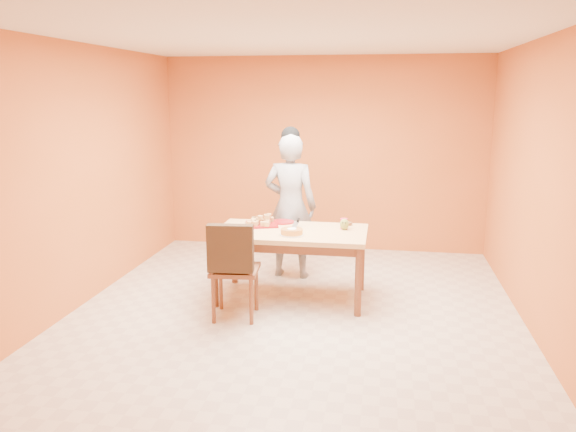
% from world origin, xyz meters
% --- Properties ---
extents(floor, '(5.00, 5.00, 0.00)m').
position_xyz_m(floor, '(0.00, 0.00, 0.00)').
color(floor, beige).
rests_on(floor, ground).
extents(ceiling, '(5.00, 5.00, 0.00)m').
position_xyz_m(ceiling, '(0.00, 0.00, 2.70)').
color(ceiling, silver).
rests_on(ceiling, wall_back).
extents(wall_back, '(4.50, 0.00, 4.50)m').
position_xyz_m(wall_back, '(0.00, 2.50, 1.35)').
color(wall_back, '#C7652E').
rests_on(wall_back, floor).
extents(wall_left, '(0.00, 5.00, 5.00)m').
position_xyz_m(wall_left, '(-2.25, 0.00, 1.35)').
color(wall_left, '#C7652E').
rests_on(wall_left, floor).
extents(wall_right, '(0.00, 5.00, 5.00)m').
position_xyz_m(wall_right, '(2.25, 0.00, 1.35)').
color(wall_right, '#C7652E').
rests_on(wall_right, floor).
extents(dining_table, '(1.60, 0.90, 0.76)m').
position_xyz_m(dining_table, '(-0.10, 0.38, 0.67)').
color(dining_table, '#DFBE75').
rests_on(dining_table, floor).
extents(dining_chair, '(0.50, 0.57, 1.00)m').
position_xyz_m(dining_chair, '(-0.56, -0.25, 0.52)').
color(dining_chair, brown).
rests_on(dining_chair, floor).
extents(pastry_pile, '(0.30, 0.30, 0.10)m').
position_xyz_m(pastry_pile, '(-0.46, 0.56, 0.83)').
color(pastry_pile, tan).
rests_on(pastry_pile, pastry_platter).
extents(person, '(0.66, 0.47, 1.73)m').
position_xyz_m(person, '(-0.24, 1.14, 0.87)').
color(person, gray).
rests_on(person, floor).
extents(pastry_platter, '(0.42, 0.42, 0.02)m').
position_xyz_m(pastry_platter, '(-0.46, 0.56, 0.77)').
color(pastry_platter, maroon).
rests_on(pastry_platter, dining_table).
extents(red_dinner_plate, '(0.32, 0.32, 0.02)m').
position_xyz_m(red_dinner_plate, '(-0.26, 0.73, 0.77)').
color(red_dinner_plate, maroon).
rests_on(red_dinner_plate, dining_table).
extents(white_cake_plate, '(0.27, 0.27, 0.01)m').
position_xyz_m(white_cake_plate, '(-0.06, 0.18, 0.77)').
color(white_cake_plate, white).
rests_on(white_cake_plate, dining_table).
extents(sponge_cake, '(0.23, 0.23, 0.05)m').
position_xyz_m(sponge_cake, '(-0.06, 0.18, 0.80)').
color(sponge_cake, gold).
rests_on(sponge_cake, white_cake_plate).
extents(cake_server, '(0.07, 0.28, 0.01)m').
position_xyz_m(cake_server, '(-0.05, 0.36, 0.83)').
color(cake_server, white).
rests_on(cake_server, sponge_cake).
extents(egg_ornament, '(0.10, 0.09, 0.12)m').
position_xyz_m(egg_ornament, '(0.45, 0.50, 0.82)').
color(egg_ornament, olive).
rests_on(egg_ornament, dining_table).
extents(magenta_glass, '(0.09, 0.09, 0.11)m').
position_xyz_m(magenta_glass, '(0.44, 0.56, 0.82)').
color(magenta_glass, '#D11F4E').
rests_on(magenta_glass, dining_table).
extents(checker_tin, '(0.14, 0.14, 0.03)m').
position_xyz_m(checker_tin, '(0.47, 0.73, 0.78)').
color(checker_tin, '#391D0F').
rests_on(checker_tin, dining_table).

